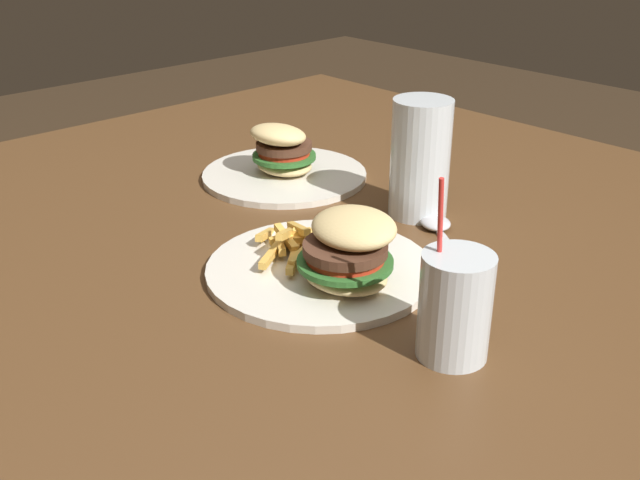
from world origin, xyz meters
name	(u,v)px	position (x,y,z in m)	size (l,w,h in m)	color
dining_table	(331,311)	(0.00, 0.00, 0.63)	(1.44, 1.30, 0.74)	brown
meal_plate_near	(332,259)	(0.08, -0.08, 0.77)	(0.28, 0.28, 0.10)	silver
beer_glass	(420,163)	(0.02, 0.15, 0.82)	(0.08, 0.08, 0.17)	silver
juice_glass	(455,310)	(0.28, -0.10, 0.79)	(0.07, 0.07, 0.19)	silver
spoon	(437,225)	(0.08, 0.12, 0.75)	(0.15, 0.11, 0.01)	silver
meal_plate_far	(283,163)	(-0.22, 0.10, 0.77)	(0.26, 0.26, 0.10)	silver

